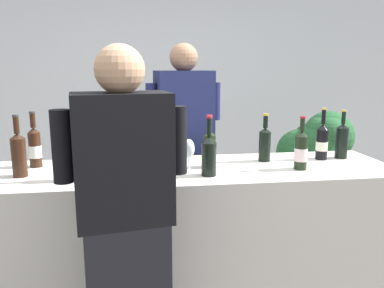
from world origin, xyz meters
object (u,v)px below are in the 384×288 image
at_px(wine_bottle_10, 265,143).
at_px(person_server, 184,157).
at_px(wine_bottle_5, 19,153).
at_px(wine_bottle_7, 35,147).
at_px(wine_bottle_4, 151,154).
at_px(wine_bottle_8, 342,140).
at_px(potted_shrub, 318,148).
at_px(wine_bottle_2, 301,150).
at_px(wine_bottle_3, 209,149).
at_px(wine_bottle_6, 209,154).
at_px(wine_bottle_9, 143,151).
at_px(person_guest, 126,236).
at_px(wine_bottle_1, 322,141).
at_px(wine_glass, 189,150).
at_px(wine_bottle_0, 68,161).

distance_m(wine_bottle_10, person_server, 0.75).
xyz_separation_m(wine_bottle_5, wine_bottle_7, (0.03, 0.21, -0.01)).
bearing_deg(wine_bottle_4, wine_bottle_7, 158.72).
relative_size(wine_bottle_4, wine_bottle_5, 0.95).
relative_size(wine_bottle_8, person_server, 0.19).
relative_size(person_server, potted_shrub, 1.53).
height_order(wine_bottle_2, wine_bottle_3, wine_bottle_3).
distance_m(wine_bottle_4, wine_bottle_6, 0.33).
bearing_deg(wine_bottle_9, person_guest, -98.27).
bearing_deg(person_server, wine_bottle_4, -109.95).
distance_m(wine_bottle_1, person_guest, 1.48).
height_order(wine_glass, person_server, person_server).
distance_m(wine_bottle_1, wine_bottle_2, 0.33).
bearing_deg(wine_bottle_7, wine_bottle_5, -98.61).
bearing_deg(wine_bottle_1, wine_glass, -170.50).
xyz_separation_m(wine_bottle_7, person_server, (0.97, 0.51, -0.21)).
xyz_separation_m(wine_bottle_1, wine_bottle_2, (-0.24, -0.22, -0.00)).
height_order(wine_bottle_9, potted_shrub, wine_bottle_9).
bearing_deg(wine_bottle_4, person_server, 70.05).
relative_size(wine_bottle_4, wine_bottle_8, 1.02).
height_order(wine_bottle_0, wine_bottle_4, wine_bottle_4).
relative_size(wine_bottle_6, person_guest, 0.21).
bearing_deg(wine_bottle_2, wine_bottle_7, 169.94).
relative_size(wine_bottle_3, wine_bottle_4, 0.97).
relative_size(wine_bottle_6, wine_bottle_8, 1.04).
relative_size(wine_bottle_1, wine_bottle_10, 1.10).
bearing_deg(wine_bottle_7, wine_bottle_1, -1.84).
xyz_separation_m(wine_bottle_4, potted_shrub, (1.63, 1.28, -0.29)).
height_order(wine_bottle_0, wine_bottle_6, wine_bottle_6).
relative_size(wine_bottle_5, person_server, 0.21).
xyz_separation_m(wine_bottle_2, person_server, (-0.60, 0.79, -0.20)).
bearing_deg(potted_shrub, wine_bottle_5, -152.54).
bearing_deg(wine_bottle_7, wine_bottle_3, -8.60).
relative_size(wine_bottle_6, potted_shrub, 0.30).
bearing_deg(wine_bottle_8, wine_bottle_6, -162.83).
xyz_separation_m(wine_bottle_1, potted_shrub, (0.51, 1.07, -0.29)).
xyz_separation_m(wine_bottle_3, wine_bottle_8, (0.92, 0.12, 0.01)).
xyz_separation_m(wine_bottle_9, person_guest, (-0.09, -0.61, -0.24)).
xyz_separation_m(wine_bottle_5, wine_bottle_6, (1.04, -0.13, -0.01)).
relative_size(wine_bottle_8, wine_bottle_9, 1.02).
height_order(wine_bottle_3, wine_bottle_4, wine_bottle_4).
bearing_deg(wine_bottle_8, wine_bottle_7, 178.74).
distance_m(wine_bottle_5, wine_bottle_8, 2.00).
distance_m(wine_bottle_4, wine_bottle_9, 0.10).
relative_size(wine_bottle_4, potted_shrub, 0.30).
bearing_deg(wine_bottle_1, wine_bottle_0, -170.02).
bearing_deg(wine_bottle_4, wine_bottle_2, -0.68).
relative_size(person_server, person_guest, 1.05).
xyz_separation_m(wine_bottle_6, wine_bottle_10, (0.42, 0.28, -0.00)).
relative_size(wine_bottle_4, wine_bottle_6, 0.98).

